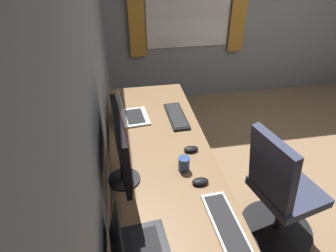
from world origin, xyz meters
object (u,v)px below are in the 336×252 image
monitor_primary (121,146)px  mouse_spare (200,181)px  keyboard_spare (225,223)px  coffee_mug (184,163)px  laptop_left (135,250)px  office_chair (279,194)px  keyboard_main (176,116)px  laptop_leftmost (129,113)px  mouse_main (191,149)px  drawer_pedestal (151,156)px

monitor_primary → mouse_spare: bearing=-103.9°
keyboard_spare → mouse_spare: mouse_spare is taller
coffee_mug → laptop_left: bearing=147.5°
mouse_spare → coffee_mug: 0.17m
monitor_primary → laptop_left: bearing=-177.2°
laptop_left → office_chair: office_chair is taller
keyboard_main → laptop_leftmost: bearing=83.7°
mouse_spare → coffee_mug: size_ratio=0.91×
keyboard_spare → coffee_mug: (0.46, 0.12, 0.04)m
mouse_main → laptop_left: bearing=148.6°
keyboard_main → laptop_left: bearing=159.9°
laptop_leftmost → drawer_pedestal: bearing=-110.5°
drawer_pedestal → monitor_primary: bearing=159.9°
mouse_main → drawer_pedestal: bearing=28.2°
drawer_pedestal → laptop_left: 1.28m
laptop_left → keyboard_spare: size_ratio=0.86×
office_chair → keyboard_spare: bearing=123.3°
drawer_pedestal → monitor_primary: 0.95m
laptop_leftmost → keyboard_spare: laptop_leftmost is taller
laptop_left → mouse_spare: laptop_left is taller
keyboard_main → mouse_spare: size_ratio=4.08×
keyboard_main → mouse_main: (-0.46, -0.01, 0.01)m
keyboard_spare → office_chair: office_chair is taller
keyboard_spare → mouse_main: (0.64, 0.03, 0.01)m
drawer_pedestal → keyboard_main: keyboard_main is taller
keyboard_spare → mouse_spare: bearing=9.2°
keyboard_spare → coffee_mug: 0.48m
mouse_spare → office_chair: size_ratio=0.11×
laptop_left → keyboard_spare: (0.10, -0.48, -0.04)m
mouse_spare → monitor_primary: bearing=76.1°
mouse_main → monitor_primary: bearing=113.6°
laptop_leftmost → laptop_left: size_ratio=0.85×
monitor_primary → laptop_left: 0.57m
coffee_mug → mouse_spare: bearing=-153.9°
drawer_pedestal → coffee_mug: (-0.62, -0.15, 0.43)m
monitor_primary → office_chair: monitor_primary is taller
laptop_leftmost → mouse_main: laptop_leftmost is taller
laptop_left → office_chair: bearing=-65.6°
laptop_leftmost → coffee_mug: bearing=-155.3°
laptop_leftmost → office_chair: 1.31m
monitor_primary → keyboard_main: bearing=-34.7°
keyboard_spare → coffee_mug: coffee_mug is taller
office_chair → monitor_primary: bearing=87.1°
laptop_leftmost → laptop_left: bearing=177.9°
drawer_pedestal → monitor_primary: (-0.66, 0.24, 0.65)m
laptop_leftmost → keyboard_main: (-0.04, -0.40, -0.04)m
laptop_leftmost → mouse_spare: size_ratio=3.00×
laptop_left → mouse_spare: size_ratio=3.52×
drawer_pedestal → mouse_spare: size_ratio=6.68×
monitor_primary → mouse_main: bearing=-66.4°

